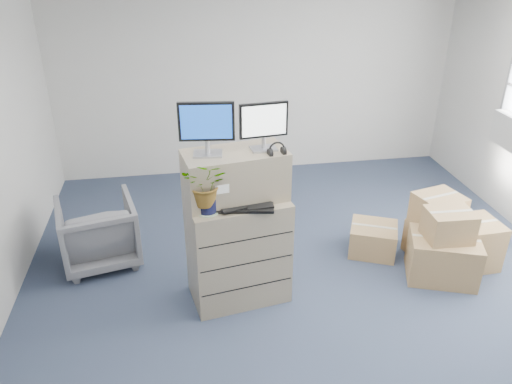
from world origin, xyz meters
TOP-DOWN VIEW (x-y plane):
  - ground at (0.00, 0.00)m, footprint 7.00×7.00m
  - wall_back at (0.00, 3.51)m, footprint 6.00×0.02m
  - filing_cabinet_lower at (-0.71, 0.34)m, footprint 1.03×0.73m
  - filing_cabinet_upper at (-0.72, 0.39)m, footprint 1.02×0.63m
  - monitor_left at (-0.97, 0.37)m, footprint 0.50×0.22m
  - monitor_right at (-0.45, 0.41)m, footprint 0.45×0.20m
  - headphones at (-0.35, 0.28)m, footprint 0.16×0.04m
  - keyboard at (-0.66, 0.18)m, footprint 0.56×0.30m
  - mouse at (-0.39, 0.31)m, footprint 0.12×0.10m
  - water_bottle at (-0.69, 0.42)m, footprint 0.08×0.08m
  - phone_dock at (-0.74, 0.34)m, footprint 0.08×0.07m
  - external_drive at (-0.36, 0.51)m, footprint 0.23×0.18m
  - tissue_box at (-0.35, 0.51)m, footprint 0.26×0.16m
  - potted_plant at (-1.01, 0.15)m, footprint 0.50×0.53m
  - office_chair at (-2.19, 1.20)m, footprint 0.96×0.92m
  - cardboard_boxes at (1.56, 0.52)m, footprint 1.61×1.28m

SIDE VIEW (x-z plane):
  - ground at x=0.00m, z-range 0.00..0.00m
  - cardboard_boxes at x=1.56m, z-range -0.10..0.72m
  - office_chair at x=-2.19m, z-range 0.00..0.84m
  - filing_cabinet_lower at x=-0.71m, z-range 0.00..1.11m
  - keyboard at x=-0.66m, z-range 1.11..1.14m
  - mouse at x=-0.39m, z-range 1.11..1.14m
  - external_drive at x=-0.36m, z-range 1.11..1.18m
  - phone_dock at x=-0.74m, z-range 1.08..1.24m
  - tissue_box at x=-0.35m, z-range 1.18..1.26m
  - water_bottle at x=-0.69m, z-range 1.11..1.39m
  - filing_cabinet_upper at x=-0.72m, z-range 1.11..1.58m
  - potted_plant at x=-1.01m, z-range 1.14..1.56m
  - wall_back at x=0.00m, z-range 0.00..2.80m
  - headphones at x=-0.35m, z-range 1.55..1.71m
  - monitor_right at x=-0.45m, z-range 1.61..2.06m
  - monitor_left at x=-0.97m, z-range 1.61..2.10m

